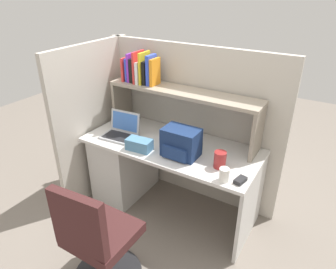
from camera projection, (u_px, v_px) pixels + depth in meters
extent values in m
plane|color=slate|center=(171.00, 207.00, 3.08)|extent=(8.00, 8.00, 0.00)
cube|color=silver|center=(171.00, 146.00, 2.76)|extent=(1.60, 0.70, 0.03)
cube|color=beige|center=(125.00, 163.00, 3.18)|extent=(0.40, 0.64, 0.70)
cube|color=beige|center=(251.00, 207.00, 2.56)|extent=(0.03, 0.64, 0.70)
cube|color=#BCB5A8|center=(190.00, 124.00, 3.02)|extent=(1.84, 0.05, 1.55)
cube|color=#BCB5A8|center=(96.00, 121.00, 3.08)|extent=(0.05, 1.06, 1.55)
cube|color=gray|center=(122.00, 101.00, 3.13)|extent=(0.03, 0.28, 0.42)
cube|color=gray|center=(257.00, 133.00, 2.49)|extent=(0.03, 0.28, 0.42)
cube|color=gray|center=(183.00, 92.00, 2.70)|extent=(1.44, 0.28, 0.03)
cube|color=red|center=(127.00, 69.00, 2.93)|extent=(0.02, 0.16, 0.22)
cube|color=blue|center=(130.00, 69.00, 2.92)|extent=(0.02, 0.14, 0.22)
cube|color=purple|center=(132.00, 67.00, 2.89)|extent=(0.02, 0.15, 0.27)
cube|color=black|center=(136.00, 70.00, 2.88)|extent=(0.04, 0.16, 0.22)
cube|color=red|center=(138.00, 67.00, 2.84)|extent=(0.02, 0.18, 0.29)
cube|color=white|center=(141.00, 72.00, 2.85)|extent=(0.03, 0.17, 0.20)
cube|color=yellow|center=(144.00, 68.00, 2.82)|extent=(0.02, 0.17, 0.29)
cube|color=black|center=(147.00, 72.00, 2.81)|extent=(0.03, 0.13, 0.22)
cube|color=blue|center=(151.00, 70.00, 2.78)|extent=(0.04, 0.14, 0.27)
cube|color=orange|center=(155.00, 72.00, 2.77)|extent=(0.03, 0.15, 0.25)
cube|color=#B7BABF|center=(119.00, 137.00, 2.86)|extent=(0.33, 0.24, 0.02)
cube|color=black|center=(118.00, 136.00, 2.85)|extent=(0.29, 0.19, 0.00)
cube|color=#B7BABF|center=(125.00, 121.00, 2.90)|extent=(0.31, 0.07, 0.20)
cube|color=#3F72CC|center=(125.00, 122.00, 2.90)|extent=(0.27, 0.05, 0.17)
cube|color=navy|center=(181.00, 142.00, 2.53)|extent=(0.30, 0.20, 0.24)
cube|color=navy|center=(175.00, 153.00, 2.47)|extent=(0.22, 0.04, 0.11)
cube|color=#262628|center=(240.00, 180.00, 2.23)|extent=(0.08, 0.11, 0.03)
cylinder|color=white|center=(224.00, 175.00, 2.23)|extent=(0.08, 0.08, 0.10)
cube|color=teal|center=(139.00, 145.00, 2.64)|extent=(0.23, 0.14, 0.10)
cylinder|color=maroon|center=(220.00, 160.00, 2.38)|extent=(0.10, 0.10, 0.14)
cylinder|color=#262628|center=(105.00, 254.00, 2.26)|extent=(0.05, 0.05, 0.41)
cube|color=#3F1E1E|center=(103.00, 234.00, 2.16)|extent=(0.44, 0.44, 0.08)
cube|color=#3F1E1E|center=(78.00, 224.00, 1.89)|extent=(0.40, 0.09, 0.44)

